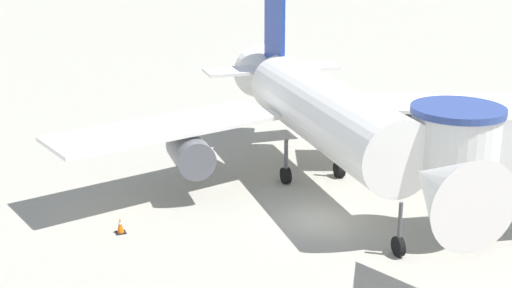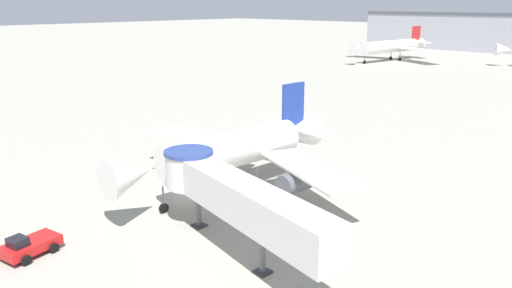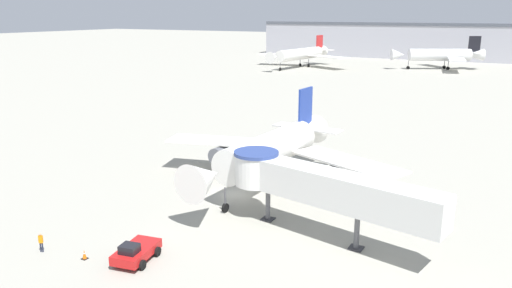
% 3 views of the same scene
% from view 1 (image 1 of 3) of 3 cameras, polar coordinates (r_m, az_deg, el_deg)
% --- Properties ---
extents(ground_plane, '(800.00, 800.00, 0.00)m').
position_cam_1_polar(ground_plane, '(34.96, 4.91, -6.12)').
color(ground_plane, '#9E9B8E').
extents(main_airplane, '(29.14, 24.81, 9.85)m').
position_cam_1_polar(main_airplane, '(37.69, 5.48, 2.36)').
color(main_airplane, white).
rests_on(main_airplane, ground_plane).
extents(traffic_cone_port_wing, '(0.47, 0.47, 0.78)m').
position_cam_1_polar(traffic_cone_port_wing, '(33.99, -10.81, -6.43)').
color(traffic_cone_port_wing, black).
rests_on(traffic_cone_port_wing, ground_plane).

